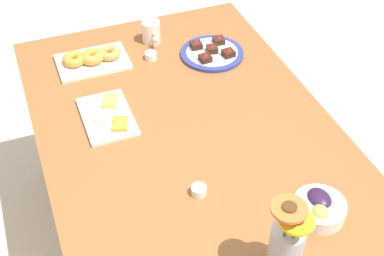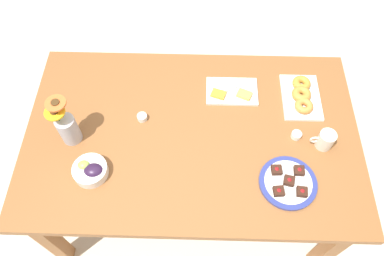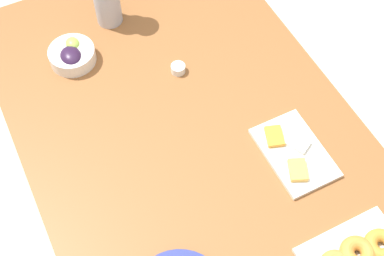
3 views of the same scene
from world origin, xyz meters
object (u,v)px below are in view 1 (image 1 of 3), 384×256
object	(u,v)px
coffee_mug	(151,32)
cheese_platter	(108,116)
grape_bowl	(319,208)
jam_cup_berry	(199,190)
dining_table	(192,155)
jam_cup_honey	(151,55)
croissant_platter	(92,59)
dessert_plate	(212,53)
flower_vase	(286,246)

from	to	relation	value
coffee_mug	cheese_platter	size ratio (longest dim) A/B	0.43
grape_bowl	jam_cup_berry	xyz separation A→B (m)	(-0.20, -0.30, -0.01)
dining_table	jam_cup_honey	world-z (taller)	jam_cup_honey
grape_bowl	croissant_platter	distance (m)	1.08
coffee_mug	jam_cup_berry	size ratio (longest dim) A/B	2.33
coffee_mug	jam_cup_honey	bearing A→B (deg)	-19.15
dining_table	cheese_platter	distance (m)	0.33
jam_cup_honey	dessert_plate	world-z (taller)	dessert_plate
jam_cup_honey	flower_vase	size ratio (longest dim) A/B	0.18
grape_bowl	cheese_platter	bearing A→B (deg)	-143.83
cheese_platter	grape_bowl	bearing A→B (deg)	36.17
croissant_platter	dessert_plate	world-z (taller)	same
cheese_platter	croissant_platter	distance (m)	0.35
coffee_mug	dessert_plate	size ratio (longest dim) A/B	0.44
jam_cup_berry	dessert_plate	world-z (taller)	dessert_plate
coffee_mug	dessert_plate	world-z (taller)	coffee_mug
cheese_platter	dessert_plate	bearing A→B (deg)	115.36
dining_table	flower_vase	size ratio (longest dim) A/B	6.00
croissant_platter	flower_vase	size ratio (longest dim) A/B	1.05
dining_table	grape_bowl	world-z (taller)	grape_bowl
dining_table	jam_cup_berry	distance (m)	0.27
croissant_platter	jam_cup_berry	xyz separation A→B (m)	(0.79, 0.15, -0.01)
flower_vase	cheese_platter	bearing A→B (deg)	-159.41
dining_table	coffee_mug	size ratio (longest dim) A/B	14.31
grape_bowl	dessert_plate	distance (m)	0.87
dessert_plate	coffee_mug	bearing A→B (deg)	-132.71
jam_cup_berry	flower_vase	bearing A→B (deg)	19.69
coffee_mug	flower_vase	world-z (taller)	flower_vase
dining_table	coffee_mug	xyz separation A→B (m)	(-0.61, 0.05, 0.13)
croissant_platter	flower_vase	bearing A→B (deg)	13.27
jam_cup_honey	dessert_plate	distance (m)	0.25
grape_bowl	jam_cup_berry	bearing A→B (deg)	-123.83
croissant_platter	flower_vase	world-z (taller)	flower_vase
dining_table	grape_bowl	size ratio (longest dim) A/B	10.36
dessert_plate	flower_vase	xyz separation A→B (m)	(1.00, -0.21, 0.08)
jam_cup_berry	flower_vase	xyz separation A→B (m)	(0.32, 0.11, 0.08)
flower_vase	jam_cup_berry	bearing A→B (deg)	-160.31
croissant_platter	grape_bowl	bearing A→B (deg)	24.15
jam_cup_honey	grape_bowl	bearing A→B (deg)	12.92
dining_table	dessert_plate	bearing A→B (deg)	149.72
grape_bowl	flower_vase	world-z (taller)	flower_vase
dining_table	croissant_platter	bearing A→B (deg)	-158.22
dining_table	cheese_platter	world-z (taller)	cheese_platter
jam_cup_honey	jam_cup_berry	xyz separation A→B (m)	(0.74, -0.08, 0.00)
cheese_platter	flower_vase	bearing A→B (deg)	20.59
flower_vase	croissant_platter	bearing A→B (deg)	-166.73
dining_table	jam_cup_berry	world-z (taller)	jam_cup_berry
jam_cup_berry	flower_vase	world-z (taller)	flower_vase
grape_bowl	jam_cup_honey	xyz separation A→B (m)	(-0.94, -0.22, -0.01)
dining_table	dessert_plate	xyz separation A→B (m)	(-0.43, 0.25, 0.10)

